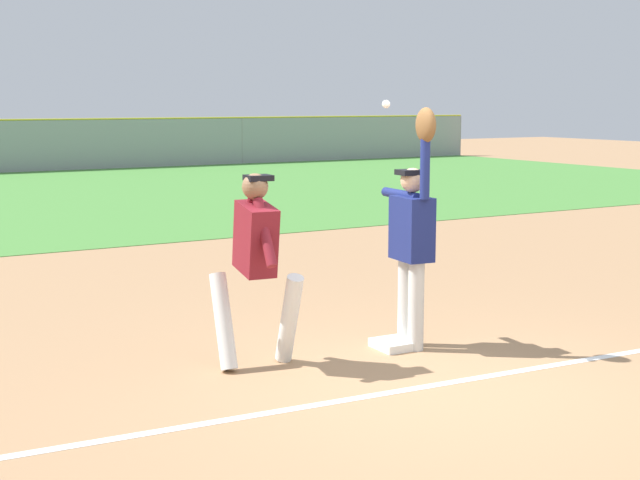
% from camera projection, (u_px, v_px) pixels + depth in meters
% --- Properties ---
extents(ground_plane, '(77.60, 77.60, 0.00)m').
position_uv_depth(ground_plane, '(422.00, 384.00, 7.60)').
color(ground_plane, '#A37A54').
extents(outfield_grass, '(41.65, 16.97, 0.01)m').
position_uv_depth(outfield_grass, '(3.00, 199.00, 21.88)').
color(outfield_grass, '#478438').
rests_on(outfield_grass, ground_plane).
extents(first_base, '(0.39, 0.39, 0.08)m').
position_uv_depth(first_base, '(395.00, 344.00, 8.71)').
color(first_base, white).
rests_on(first_base, ground_plane).
extents(fielder, '(0.31, 0.90, 2.28)m').
position_uv_depth(fielder, '(413.00, 232.00, 8.55)').
color(fielder, silver).
rests_on(fielder, ground_plane).
extents(runner, '(0.73, 0.85, 1.72)m').
position_uv_depth(runner, '(256.00, 256.00, 7.96)').
color(runner, white).
rests_on(runner, ground_plane).
extents(baseball, '(0.07, 0.07, 0.07)m').
position_uv_depth(baseball, '(386.00, 104.00, 8.15)').
color(baseball, white).
extents(parked_car_green, '(4.42, 2.15, 1.25)m').
position_uv_depth(parked_car_green, '(153.00, 144.00, 35.69)').
color(parked_car_green, '#1E6B33').
rests_on(parked_car_green, ground_plane).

